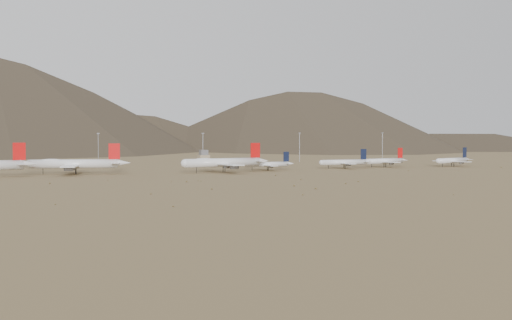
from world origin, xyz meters
name	(u,v)px	position (x,y,z in m)	size (l,w,h in m)	color
ground	(221,174)	(0.00, 0.00, 0.00)	(3000.00, 3000.00, 0.00)	#947C4C
mountain_ridge	(44,61)	(0.00, 900.00, 150.00)	(4400.00, 1000.00, 300.00)	#493C2C
widebody_centre	(74,164)	(-84.20, 38.29, 6.68)	(63.63, 50.32, 19.38)	white
widebody_east	(223,162)	(8.91, 20.19, 6.62)	(64.55, 49.99, 19.20)	white
narrowbody_a	(268,164)	(46.35, 30.52, 4.13)	(38.52, 27.45, 12.71)	white
narrowbody_b	(345,162)	(107.06, 29.73, 4.56)	(42.59, 30.55, 14.05)	white
narrowbody_c	(385,161)	(144.94, 34.80, 4.63)	(42.89, 31.31, 14.26)	white
narrowbody_d	(453,160)	(197.54, 21.65, 4.67)	(42.19, 31.35, 14.38)	white
control_tower	(204,158)	(30.00, 120.00, 5.32)	(8.00, 8.00, 12.00)	tan
mast_west	(98,148)	(-52.93, 123.41, 14.20)	(2.00, 0.60, 25.70)	gray
mast_centre	(203,147)	(28.69, 117.78, 14.20)	(2.00, 0.60, 25.70)	gray
mast_east	(299,146)	(123.66, 135.74, 14.20)	(2.00, 0.60, 25.70)	gray
mast_far_east	(382,145)	(204.33, 128.94, 14.20)	(2.00, 0.60, 25.70)	gray
desert_scrub	(207,184)	(-35.17, -73.02, 0.33)	(434.40, 170.94, 0.91)	brown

